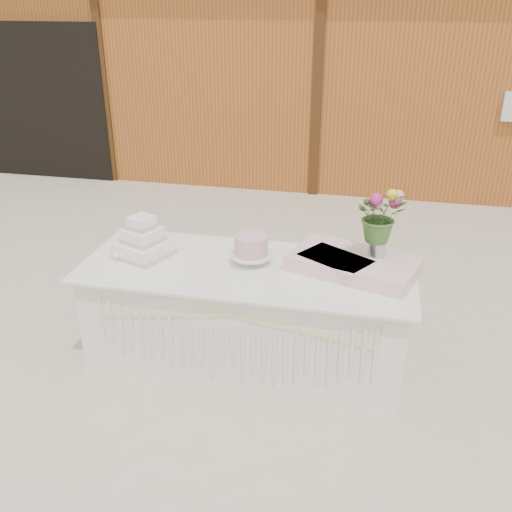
# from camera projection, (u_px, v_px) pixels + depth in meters

# --- Properties ---
(ground) EXTENTS (80.00, 80.00, 0.00)m
(ground) POSITION_uv_depth(u_px,v_px,m) (248.00, 356.00, 4.43)
(ground) COLOR beige
(ground) RESTS_ON ground
(barn) EXTENTS (12.60, 4.60, 3.30)m
(barn) POSITION_uv_depth(u_px,v_px,m) (333.00, 53.00, 9.03)
(barn) COLOR #A15A21
(barn) RESTS_ON ground
(cake_table) EXTENTS (2.40, 1.00, 0.77)m
(cake_table) POSITION_uv_depth(u_px,v_px,m) (247.00, 313.00, 4.26)
(cake_table) COLOR white
(cake_table) RESTS_ON ground
(wedding_cake) EXTENTS (0.45, 0.45, 0.31)m
(wedding_cake) POSITION_uv_depth(u_px,v_px,m) (143.00, 243.00, 4.23)
(wedding_cake) COLOR white
(wedding_cake) RESTS_ON cake_table
(pink_cake_stand) EXTENTS (0.31, 0.31, 0.22)m
(pink_cake_stand) POSITION_uv_depth(u_px,v_px,m) (251.00, 248.00, 4.10)
(pink_cake_stand) COLOR white
(pink_cake_stand) RESTS_ON cake_table
(satin_runner) EXTENTS (0.98, 0.75, 0.11)m
(satin_runner) POSITION_uv_depth(u_px,v_px,m) (354.00, 264.00, 4.03)
(satin_runner) COLOR beige
(satin_runner) RESTS_ON cake_table
(flower_vase) EXTENTS (0.12, 0.12, 0.16)m
(flower_vase) POSITION_uv_depth(u_px,v_px,m) (378.00, 245.00, 3.98)
(flower_vase) COLOR silver
(flower_vase) RESTS_ON satin_runner
(bouquet) EXTENTS (0.40, 0.36, 0.38)m
(bouquet) POSITION_uv_depth(u_px,v_px,m) (381.00, 209.00, 3.87)
(bouquet) COLOR #3E6A2A
(bouquet) RESTS_ON flower_vase
(loose_flowers) EXTENTS (0.24, 0.41, 0.02)m
(loose_flowers) POSITION_uv_depth(u_px,v_px,m) (130.00, 247.00, 4.40)
(loose_flowers) COLOR pink
(loose_flowers) RESTS_ON cake_table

